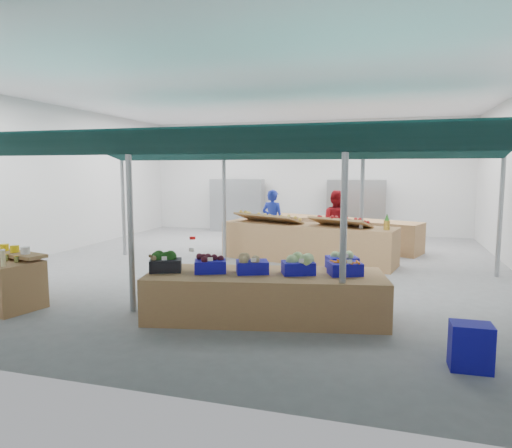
{
  "coord_description": "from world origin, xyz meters",
  "views": [
    {
      "loc": [
        3.11,
        -10.64,
        2.39
      ],
      "look_at": [
        0.48,
        -1.6,
        1.26
      ],
      "focal_mm": 32.0,
      "sensor_mm": 36.0,
      "label": 1
    }
  ],
  "objects_px": {
    "vendor_left": "(273,221)",
    "vendor_right": "(335,223)",
    "fruit_counter": "(307,243)",
    "crate_stack": "(471,347)",
    "veg_counter": "(265,296)"
  },
  "relations": [
    {
      "from": "veg_counter",
      "to": "vendor_left",
      "type": "distance_m",
      "value": 6.0
    },
    {
      "from": "veg_counter",
      "to": "crate_stack",
      "type": "xyz_separation_m",
      "value": [
        2.86,
        -1.17,
        -0.08
      ]
    },
    {
      "from": "crate_stack",
      "to": "vendor_left",
      "type": "xyz_separation_m",
      "value": [
        -4.21,
        6.99,
        0.62
      ]
    },
    {
      "from": "crate_stack",
      "to": "vendor_right",
      "type": "xyz_separation_m",
      "value": [
        -2.41,
        6.99,
        0.62
      ]
    },
    {
      "from": "veg_counter",
      "to": "fruit_counter",
      "type": "height_order",
      "value": "fruit_counter"
    },
    {
      "from": "vendor_left",
      "to": "vendor_right",
      "type": "relative_size",
      "value": 1.0
    },
    {
      "from": "fruit_counter",
      "to": "vendor_right",
      "type": "relative_size",
      "value": 2.5
    },
    {
      "from": "veg_counter",
      "to": "fruit_counter",
      "type": "relative_size",
      "value": 0.83
    },
    {
      "from": "veg_counter",
      "to": "vendor_right",
      "type": "xyz_separation_m",
      "value": [
        0.45,
        5.82,
        0.54
      ]
    },
    {
      "from": "crate_stack",
      "to": "vendor_left",
      "type": "height_order",
      "value": "vendor_left"
    },
    {
      "from": "veg_counter",
      "to": "vendor_left",
      "type": "relative_size",
      "value": 2.08
    },
    {
      "from": "fruit_counter",
      "to": "vendor_left",
      "type": "xyz_separation_m",
      "value": [
        -1.2,
        1.1,
        0.42
      ]
    },
    {
      "from": "fruit_counter",
      "to": "vendor_right",
      "type": "height_order",
      "value": "vendor_right"
    },
    {
      "from": "crate_stack",
      "to": "vendor_right",
      "type": "height_order",
      "value": "vendor_right"
    },
    {
      "from": "veg_counter",
      "to": "vendor_right",
      "type": "distance_m",
      "value": 5.86
    }
  ]
}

